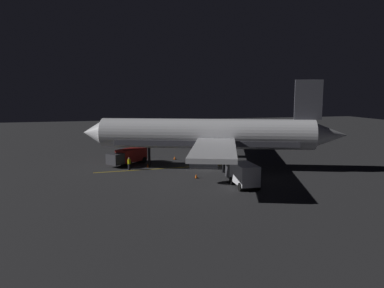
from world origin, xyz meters
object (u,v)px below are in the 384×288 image
airliner (210,135)px  traffic_cone_near_right (196,176)px  catering_truck (243,174)px  ground_crew_worker (129,164)px  traffic_cone_near_left (175,158)px  baggage_truck (128,156)px  traffic_cone_under_wing (148,166)px

airliner → traffic_cone_near_right: 7.56m
airliner → catering_truck: size_ratio=5.86×
airliner → ground_crew_worker: 11.75m
ground_crew_worker → traffic_cone_near_right: 10.28m
airliner → ground_crew_worker: (1.74, 10.99, -3.78)m
airliner → traffic_cone_near_left: (7.98, 3.39, -4.42)m
baggage_truck → traffic_cone_under_wing: size_ratio=11.28×
catering_truck → traffic_cone_under_wing: (12.99, 9.05, -1.09)m
traffic_cone_near_left → traffic_cone_under_wing: 7.13m
baggage_truck → traffic_cone_near_right: baggage_truck is taller
catering_truck → traffic_cone_near_left: (18.15, 4.13, -1.09)m
baggage_truck → ground_crew_worker: bearing=176.7°
traffic_cone_near_right → traffic_cone_under_wing: size_ratio=1.00×
catering_truck → ground_crew_worker: bearing=44.6°
airliner → traffic_cone_near_left: airliner is taller
airliner → traffic_cone_near_left: 9.73m
traffic_cone_under_wing → ground_crew_worker: bearing=112.2°
catering_truck → ground_crew_worker: 16.71m
ground_crew_worker → traffic_cone_under_wing: bearing=-67.8°
catering_truck → traffic_cone_under_wing: 15.87m
traffic_cone_near_left → traffic_cone_near_right: bearing=-179.9°
traffic_cone_under_wing → airliner: bearing=-108.8°
baggage_truck → catering_truck: 19.56m
baggage_truck → catering_truck: bearing=-144.0°
ground_crew_worker → traffic_cone_under_wing: (1.09, -2.67, -0.64)m
ground_crew_worker → traffic_cone_near_left: ground_crew_worker is taller
airliner → catering_truck: (-10.17, -0.74, -3.33)m
traffic_cone_near_left → traffic_cone_near_right: 13.11m
ground_crew_worker → traffic_cone_near_left: 9.86m
ground_crew_worker → airliner: bearing=-99.0°
traffic_cone_near_left → traffic_cone_under_wing: (-5.16, 4.93, 0.00)m
traffic_cone_near_left → traffic_cone_under_wing: size_ratio=1.00×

